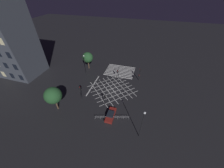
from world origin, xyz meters
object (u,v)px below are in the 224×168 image
object	(u,v)px
traffic_light_median_south	(118,71)
traffic_light_sw_main	(140,72)
traffic_light_ne_cross	(81,91)
street_lamp_east	(85,63)
street_lamp_west	(143,121)
traffic_light_median_north	(105,98)
waiting_car	(111,115)
traffic_light_ne_main	(80,90)
street_tree_near	(53,95)
traffic_light_sw_cross	(139,75)
street_tree_far	(88,57)

from	to	relation	value
traffic_light_median_south	traffic_light_sw_main	bearing A→B (deg)	92.75
traffic_light_median_south	traffic_light_ne_cross	bearing A→B (deg)	-28.19
street_lamp_east	street_lamp_west	distance (m)	26.14
traffic_light_median_north	street_lamp_east	bearing A→B (deg)	43.63
traffic_light_median_north	waiting_car	distance (m)	4.36
traffic_light_ne_main	traffic_light_median_south	size ratio (longest dim) A/B	1.32
traffic_light_ne_main	street_tree_near	xyz separation A→B (m)	(4.08, 4.64, 1.32)
traffic_light_ne_main	street_lamp_west	size ratio (longest dim) A/B	0.58
traffic_light_ne_cross	traffic_light_sw_cross	bearing A→B (deg)	-49.16
traffic_light_sw_cross	traffic_light_ne_main	distance (m)	18.30
traffic_light_sw_cross	street_lamp_west	xyz separation A→B (m)	(-2.32, 18.22, 2.39)
traffic_light_ne_cross	traffic_light_median_south	size ratio (longest dim) A/B	1.24
traffic_light_median_north	traffic_light_sw_main	distance (m)	14.99
waiting_car	traffic_light_ne_cross	bearing A→B (deg)	69.75
street_lamp_west	traffic_light_sw_main	bearing A→B (deg)	-83.36
traffic_light_sw_main	street_lamp_east	world-z (taller)	street_lamp_east
traffic_light_sw_cross	traffic_light_sw_main	distance (m)	1.22
traffic_light_sw_cross	traffic_light_sw_main	size ratio (longest dim) A/B	0.83
traffic_light_sw_cross	street_lamp_east	size ratio (longest dim) A/B	0.48
traffic_light_sw_cross	traffic_light_median_south	size ratio (longest dim) A/B	1.07
traffic_light_ne_cross	street_lamp_east	size ratio (longest dim) A/B	0.56
traffic_light_ne_cross	street_lamp_west	xyz separation A→B (m)	(-16.00, 6.39, 2.03)
street_lamp_west	traffic_light_ne_cross	bearing A→B (deg)	-21.78
street_lamp_east	waiting_car	size ratio (longest dim) A/B	1.73
traffic_light_median_north	waiting_car	xyz separation A→B (m)	(-2.40, 3.10, -1.90)
traffic_light_sw_cross	traffic_light_median_north	world-z (taller)	traffic_light_sw_cross
traffic_light_median_south	street_lamp_west	bearing A→B (deg)	25.92
street_lamp_west	traffic_light_median_north	bearing A→B (deg)	-33.40
traffic_light_ne_cross	street_lamp_east	bearing A→B (deg)	19.36
traffic_light_median_south	street_lamp_east	size ratio (longest dim) A/B	0.45
street_lamp_east	traffic_light_sw_cross	bearing A→B (deg)	-176.32
traffic_light_ne_main	waiting_car	bearing A→B (deg)	-19.53
traffic_light_median_north	traffic_light_ne_main	world-z (taller)	traffic_light_ne_main
street_lamp_west	street_tree_near	bearing A→B (deg)	-4.81
traffic_light_ne_cross	traffic_light_sw_main	xyz separation A→B (m)	(-13.75, -12.95, 0.11)
waiting_car	street_tree_near	bearing A→B (deg)	95.71
street_lamp_east	street_tree_near	distance (m)	15.40
traffic_light_median_north	street_tree_near	distance (m)	12.02
traffic_light_median_south	street_tree_near	size ratio (longest dim) A/B	0.52
traffic_light_sw_main	traffic_light_median_south	bearing A→B (deg)	2.75
traffic_light_ne_cross	traffic_light_ne_main	xyz separation A→B (m)	(0.23, 0.05, 0.19)
traffic_light_sw_cross	waiting_car	distance (m)	15.99
street_lamp_east	street_tree_near	world-z (taller)	street_lamp_east
traffic_light_ne_main	street_lamp_east	distance (m)	11.43
traffic_light_sw_cross	street_tree_far	size ratio (longest dim) A/B	0.58
traffic_light_median_south	street_tree_near	bearing A→B (deg)	-32.61
street_tree_near	traffic_light_median_south	bearing A→B (deg)	-122.61
traffic_light_sw_main	street_lamp_west	xyz separation A→B (m)	(-2.25, 19.35, 1.93)
traffic_light_ne_main	traffic_light_sw_main	bearing A→B (deg)	42.92
traffic_light_sw_cross	traffic_light_ne_cross	bearing A→B (deg)	-49.16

